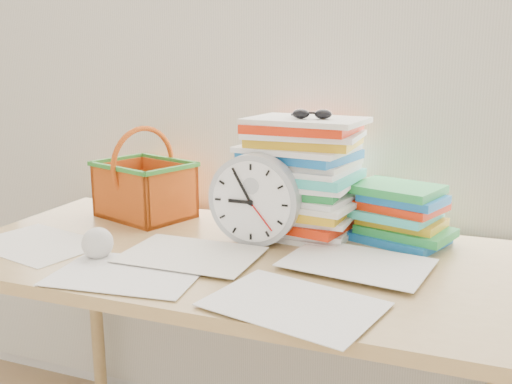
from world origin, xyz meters
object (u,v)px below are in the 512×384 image
at_px(desk, 232,280).
at_px(basket, 144,173).
at_px(paper_stack, 300,177).
at_px(book_stack, 402,214).
at_px(clock, 255,200).

distance_m(desk, basket, 0.48).
bearing_deg(desk, paper_stack, 62.55).
distance_m(paper_stack, book_stack, 0.28).
xyz_separation_m(paper_stack, clock, (-0.08, -0.14, -0.04)).
relative_size(clock, basket, 0.88).
xyz_separation_m(book_stack, basket, (-0.75, -0.03, 0.06)).
bearing_deg(paper_stack, desk, -117.45).
distance_m(clock, book_stack, 0.39).
height_order(paper_stack, clock, paper_stack).
bearing_deg(book_stack, desk, -147.96).
xyz_separation_m(paper_stack, basket, (-0.48, -0.00, -0.02)).
height_order(desk, paper_stack, paper_stack).
bearing_deg(clock, book_stack, 24.40).
relative_size(paper_stack, clock, 1.35).
bearing_deg(clock, basket, 161.93).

